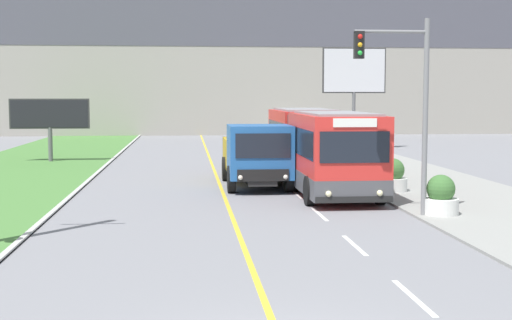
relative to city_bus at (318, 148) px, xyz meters
name	(u,v)px	position (x,y,z in m)	size (l,w,h in m)	color
lane_marking_centre	(293,315)	(-3.58, -16.89, -1.57)	(2.88, 140.00, 0.01)	gold
apartment_block_background	(199,12)	(-3.96, 41.51, 10.15)	(80.00, 8.04, 23.44)	gray
city_bus	(318,148)	(0.00, 0.00, 0.00)	(2.72, 12.84, 3.10)	red
dump_truck	(257,156)	(-2.53, -0.51, -0.29)	(2.50, 6.79, 2.56)	black
traffic_light_mast	(405,92)	(1.18, -7.71, 2.23)	(2.28, 0.32, 5.98)	slate
billboard_large	(354,74)	(6.12, 19.46, 3.57)	(4.36, 0.24, 6.93)	#59595B
billboard_small	(50,116)	(-12.88, 12.07, 1.00)	(4.35, 0.24, 3.52)	#59595B
planter_round_near	(441,197)	(2.37, -7.67, -0.96)	(1.08, 1.08, 1.22)	silver
planter_round_second	(392,177)	(2.45, -2.31, -0.95)	(1.12, 1.12, 1.25)	silver
planter_round_third	(354,163)	(2.26, 3.05, -0.92)	(1.22, 1.22, 1.31)	silver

